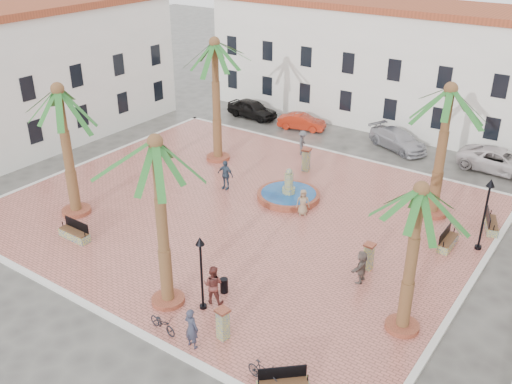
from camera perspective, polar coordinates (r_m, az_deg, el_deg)
ground at (r=33.07m, az=-1.42°, el=-2.05°), size 120.00×120.00×0.00m
plaza at (r=33.04m, az=-1.42°, el=-1.93°), size 26.00×22.00×0.15m
kerb_n at (r=41.55m, az=7.61°, el=3.96°), size 26.30×0.30×0.16m
kerb_s at (r=26.42m, az=-15.97°, el=-11.11°), size 26.30×0.30×0.16m
kerb_e at (r=28.43m, az=20.48°, el=-8.91°), size 0.30×22.30×0.16m
kerb_w at (r=41.38m, az=-16.11°, el=3.03°), size 0.30×22.30×0.16m
building_north at (r=47.98m, az=13.14°, el=12.43°), size 30.40×7.40×9.50m
building_west at (r=44.53m, az=-21.97°, el=10.53°), size 6.40×24.40×10.00m
fountain at (r=34.28m, az=3.27°, el=-0.23°), size 3.77×3.77×1.95m
palm_nw at (r=37.76m, az=-4.13°, el=13.39°), size 5.31×5.31×8.42m
palm_sw at (r=31.94m, az=-19.02°, el=8.22°), size 5.31×5.31×7.63m
palm_s at (r=22.62m, az=-9.90°, el=3.03°), size 4.76×4.76×7.90m
palm_e at (r=21.99m, az=15.98°, el=-1.49°), size 4.59×4.59×6.72m
palm_ne at (r=31.73m, az=18.69°, el=8.23°), size 5.40×5.40×7.69m
bench_s at (r=31.54m, az=-17.68°, el=-4.01°), size 1.92×0.60×1.01m
bench_e at (r=30.98m, az=18.62°, el=-4.76°), size 0.57×1.83×0.97m
bench_ne at (r=33.44m, az=22.44°, el=-3.04°), size 1.17×1.97×1.00m
lamppost_s at (r=24.06m, az=-5.53°, el=-6.87°), size 0.39×0.39×3.57m
lamppost_e at (r=30.27m, az=22.10°, el=-0.97°), size 0.43×0.43×3.93m
bollard_se at (r=23.41m, az=-3.33°, el=-12.98°), size 0.59×0.59×1.41m
bollard_n at (r=37.86m, az=5.04°, el=3.26°), size 0.64×0.64×1.55m
bollard_e at (r=27.96m, az=11.21°, el=-6.30°), size 0.51×0.51×1.38m
litter_bin at (r=26.11m, az=-3.21°, el=-9.31°), size 0.36×0.36×0.71m
cyclist_a at (r=23.03m, az=-6.47°, el=-13.38°), size 0.67×0.46×1.79m
bicycle_a at (r=24.21m, az=-9.32°, el=-12.82°), size 1.57×0.72×0.79m
cyclist_b at (r=25.22m, az=-4.32°, el=-9.21°), size 1.08×0.96×1.84m
bicycle_b at (r=21.73m, az=0.73°, el=-17.65°), size 1.55×0.62×0.91m
pedestrian_fountain_a at (r=32.29m, az=4.72°, el=-1.03°), size 0.90×0.82×1.54m
pedestrian_fountain_b at (r=35.21m, az=-3.09°, el=1.74°), size 1.12×0.51×1.88m
pedestrian_north at (r=40.44m, az=4.68°, el=4.93°), size 1.00×1.29×1.76m
pedestrian_east at (r=26.94m, az=10.50°, el=-7.35°), size 0.60×1.54×1.62m
car_black at (r=48.50m, az=-0.39°, el=8.33°), size 4.56×2.05×1.52m
car_red at (r=45.91m, az=4.60°, el=7.02°), size 3.99×2.23×1.25m
car_silver at (r=43.06m, az=14.01°, el=5.10°), size 5.24×3.80×1.41m
car_white at (r=41.31m, az=23.24°, el=2.86°), size 5.57×2.78×1.52m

